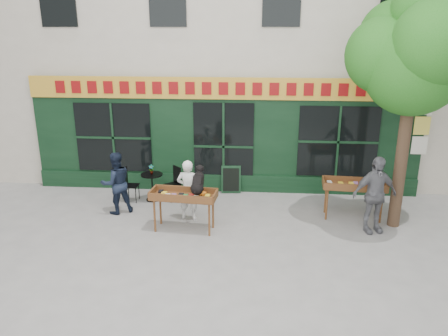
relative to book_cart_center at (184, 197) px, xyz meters
The scene contains 14 objects.
ground 1.15m from the book_cart_center, 25.95° to the left, with size 80.00×80.00×0.00m, color slate.
building 7.60m from the book_cart_center, 83.51° to the left, with size 14.00×7.26×10.00m.
street_tree 6.07m from the book_cart_center, ahead, with size 3.05×2.90×5.60m.
book_cart_center is the anchor object (origin of this frame).
dog 0.59m from the book_cart_center, ahead, with size 0.34×0.60×0.60m, color black, non-canonical shape.
woman 0.65m from the book_cart_center, 90.00° to the left, with size 0.56×0.37×1.53m, color white.
book_cart_right 4.22m from the book_cart_center, 14.05° to the left, with size 1.54×0.73×0.99m.
man_right 4.41m from the book_cart_center, ahead, with size 1.07×0.45×1.83m, color slate.
bistro_table 2.15m from the book_cart_center, 123.71° to the left, with size 0.60×0.60×0.76m.
bistro_chair_left 2.49m from the book_cart_center, 137.38° to the left, with size 0.37×0.37×0.95m.
bistro_chair_right 1.99m from the book_cart_center, 106.82° to the left, with size 0.51×0.51×0.95m.
potted_plant 2.14m from the book_cart_center, 123.71° to the left, with size 0.14×0.10×0.27m, color gray.
man_left 2.08m from the book_cart_center, 155.06° to the left, with size 0.79×0.61×1.62m, color black.
chalkboard 2.74m from the book_cart_center, 69.56° to the left, with size 0.57×0.23×0.79m.
Camera 1 is at (0.96, -9.68, 4.57)m, focal length 35.00 mm.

